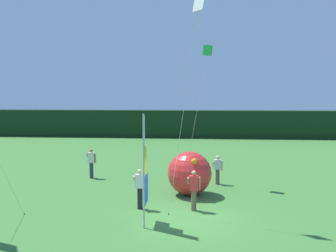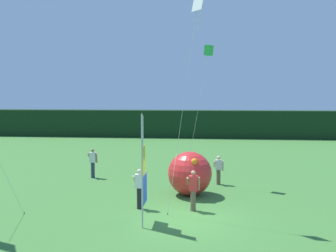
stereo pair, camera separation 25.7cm
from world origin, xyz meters
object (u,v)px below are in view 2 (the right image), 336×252
at_px(person_mid_field, 193,189).
at_px(inflatable_balloon, 190,173).
at_px(banner_flag, 144,172).
at_px(kite_green_box_1, 208,52).
at_px(person_far_left, 139,188).
at_px(kite_white_diamond_2, 196,16).
at_px(person_near_banner, 219,169).
at_px(person_far_right, 93,162).

bearing_deg(person_mid_field, inflatable_balloon, 95.70).
bearing_deg(banner_flag, kite_green_box_1, 70.82).
height_order(person_far_left, kite_white_diamond_2, kite_white_diamond_2).
bearing_deg(person_near_banner, kite_green_box_1, 159.12).
bearing_deg(kite_white_diamond_2, person_far_right, 134.74).
bearing_deg(person_far_left, person_far_right, 123.91).
xyz_separation_m(person_near_banner, person_mid_field, (-1.21, -4.70, 0.08)).
relative_size(person_far_left, inflatable_balloon, 0.80).
bearing_deg(inflatable_balloon, person_far_right, 150.99).
distance_m(banner_flag, person_far_right, 8.71).
xyz_separation_m(person_near_banner, kite_green_box_1, (-0.59, 0.23, 6.29)).
xyz_separation_m(person_mid_field, person_far_right, (-6.02, 5.62, 0.01)).
xyz_separation_m(banner_flag, person_far_left, (-0.51, 1.94, -1.08)).
height_order(person_mid_field, kite_green_box_1, kite_green_box_1).
bearing_deg(person_far_left, person_mid_field, -1.06).
xyz_separation_m(kite_green_box_1, kite_white_diamond_2, (-0.52, -5.48, 0.70)).
bearing_deg(person_far_left, kite_green_box_1, 59.45).
xyz_separation_m(person_near_banner, kite_white_diamond_2, (-1.12, -5.25, 6.99)).
bearing_deg(person_far_left, person_near_banner, 53.27).
bearing_deg(banner_flag, inflatable_balloon, 70.63).
relative_size(person_mid_field, kite_white_diamond_2, 0.19).
xyz_separation_m(person_far_right, inflatable_balloon, (5.77, -3.20, 0.15)).
xyz_separation_m(person_far_right, kite_green_box_1, (6.63, -0.69, 6.20)).
relative_size(kite_green_box_1, kite_white_diamond_2, 0.85).
xyz_separation_m(inflatable_balloon, kite_white_diamond_2, (0.34, -2.96, 6.75)).
relative_size(banner_flag, person_far_left, 2.44).
relative_size(person_far_left, kite_white_diamond_2, 0.19).
relative_size(person_near_banner, kite_green_box_1, 0.21).
xyz_separation_m(banner_flag, kite_green_box_1, (2.38, 6.83, 5.13)).
relative_size(person_mid_field, inflatable_balloon, 0.80).
height_order(banner_flag, person_far_left, banner_flag).
bearing_deg(kite_white_diamond_2, person_near_banner, 78.00).
bearing_deg(person_far_right, person_near_banner, -7.23).
bearing_deg(person_mid_field, banner_flag, -132.77).
xyz_separation_m(person_far_left, inflatable_balloon, (2.03, 2.37, 0.15)).
bearing_deg(person_near_banner, person_mid_field, -104.42).
bearing_deg(kite_green_box_1, person_near_banner, -20.88).
height_order(person_near_banner, person_far_left, person_far_left).
bearing_deg(person_near_banner, banner_flag, -114.21).
bearing_deg(banner_flag, kite_white_diamond_2, 36.18).
bearing_deg(inflatable_balloon, person_near_banner, 57.59).
relative_size(person_far_left, kite_green_box_1, 0.23).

